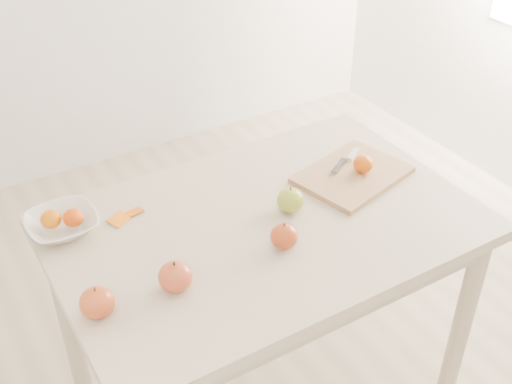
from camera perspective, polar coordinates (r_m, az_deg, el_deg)
table at (r=1.90m, az=0.78°, el=-4.92°), size 1.20×0.80×0.75m
cutting_board at (r=2.04m, az=8.57°, el=1.52°), size 0.38×0.32×0.02m
board_tangerine at (r=2.03m, az=9.50°, el=2.48°), size 0.06×0.06×0.05m
fruit_bowl at (r=1.87m, az=-16.84°, el=-2.77°), size 0.20×0.20×0.05m
bowl_tangerine_near at (r=1.86m, az=-17.77°, el=-2.31°), size 0.06×0.06×0.05m
bowl_tangerine_far at (r=1.85m, az=-15.93°, el=-2.21°), size 0.06×0.06×0.05m
orange_peel_a at (r=1.88m, az=-12.03°, el=-2.47°), size 0.07×0.07×0.01m
orange_peel_b at (r=1.90m, az=-10.70°, el=-1.77°), size 0.05×0.04×0.01m
paring_knife at (r=2.10m, az=8.42°, el=3.16°), size 0.16×0.09×0.01m
apple_green at (r=1.86m, az=3.07°, el=-0.71°), size 0.08×0.08×0.07m
apple_red_b at (r=1.61m, az=-7.18°, el=-7.48°), size 0.09×0.09×0.08m
apple_red_c at (r=1.73m, az=2.52°, el=-3.92°), size 0.08×0.08×0.07m
apple_red_d at (r=1.58m, az=-13.94°, el=-9.50°), size 0.08×0.08×0.08m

